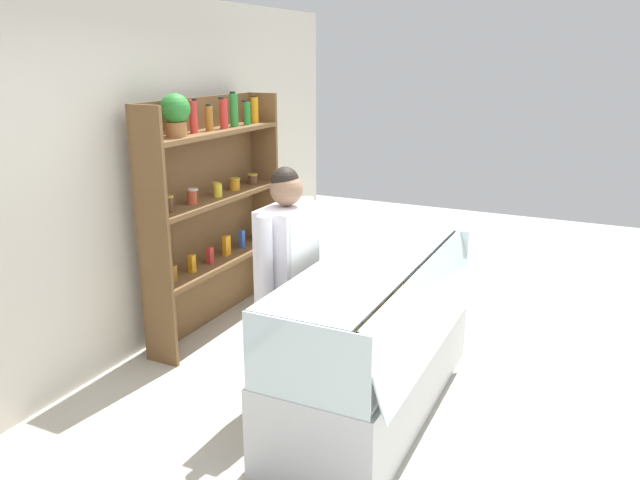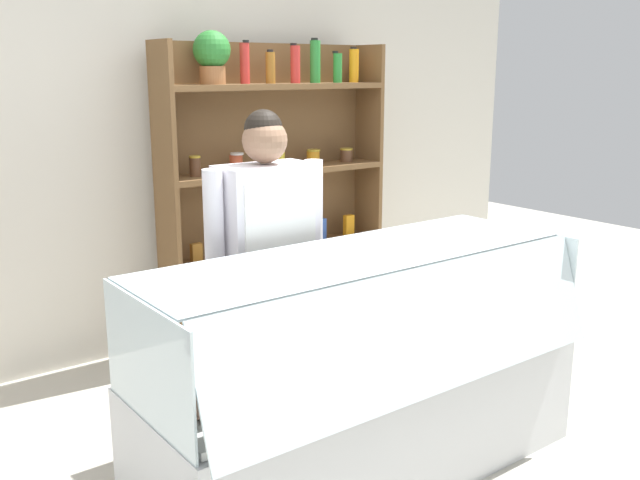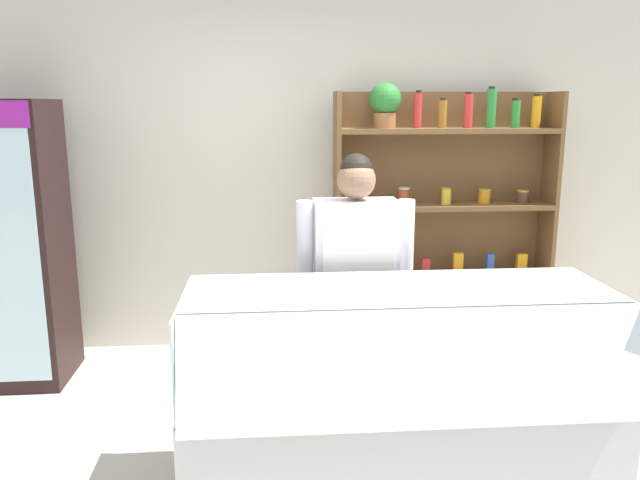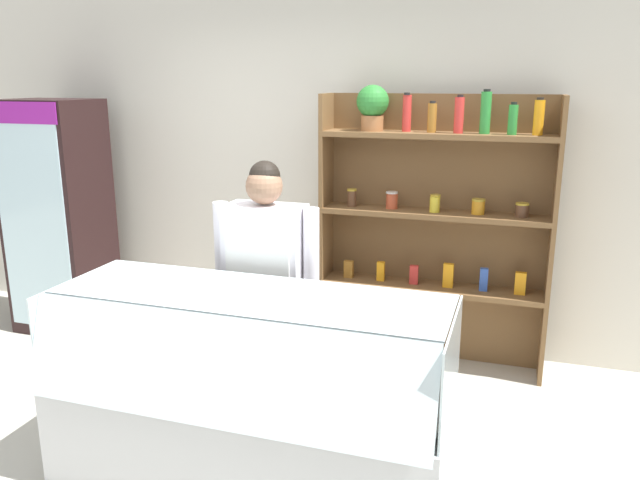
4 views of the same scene
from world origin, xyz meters
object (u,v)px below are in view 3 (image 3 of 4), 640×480
(deli_display_case, at_px, (396,428))
(shelving_unit, at_px, (439,206))
(drinks_fridge, at_px, (7,245))
(shop_clerk, at_px, (355,273))

(deli_display_case, bearing_deg, shelving_unit, 69.50)
(shelving_unit, distance_m, deli_display_case, 2.00)
(shelving_unit, bearing_deg, drinks_fridge, -174.65)
(drinks_fridge, xyz_separation_m, deli_display_case, (2.32, -1.44, -0.63))
(drinks_fridge, height_order, shelving_unit, shelving_unit)
(drinks_fridge, relative_size, shop_clerk, 1.18)
(drinks_fridge, height_order, shop_clerk, drinks_fridge)
(shop_clerk, bearing_deg, drinks_fridge, 158.12)
(shelving_unit, bearing_deg, shop_clerk, -123.68)
(shop_clerk, bearing_deg, deli_display_case, -76.89)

